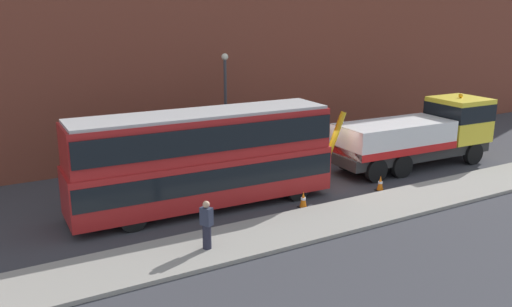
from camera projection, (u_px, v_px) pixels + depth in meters
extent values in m
plane|color=#38383D|center=(323.00, 181.00, 25.76)|extent=(120.00, 120.00, 0.00)
cube|color=gray|center=(384.00, 207.00, 22.22)|extent=(60.00, 2.80, 0.15)
cube|color=brown|center=(247.00, 10.00, 29.94)|extent=(60.00, 1.20, 16.00)
cube|color=#2D2D2D|center=(412.00, 151.00, 27.83)|extent=(9.08, 2.54, 0.55)
cube|color=yellow|center=(458.00, 119.00, 28.89)|extent=(2.69, 2.69, 2.30)
cube|color=black|center=(459.00, 111.00, 28.77)|extent=(2.72, 2.72, 0.90)
cube|color=silver|center=(394.00, 136.00, 26.99)|extent=(6.19, 2.82, 1.40)
cube|color=red|center=(393.00, 146.00, 27.12)|extent=(6.19, 2.87, 0.36)
cylinder|color=#B79914|center=(334.00, 138.00, 25.24)|extent=(1.24, 0.33, 2.52)
sphere|color=orange|center=(461.00, 96.00, 28.56)|extent=(0.24, 0.24, 0.24)
cylinder|color=black|center=(441.00, 145.00, 30.33)|extent=(1.17, 0.38, 1.16)
cylinder|color=black|center=(473.00, 154.00, 28.43)|extent=(1.17, 0.38, 1.16)
cylinder|color=black|center=(372.00, 155.00, 28.08)|extent=(1.17, 0.38, 1.16)
cylinder|color=black|center=(402.00, 166.00, 26.19)|extent=(1.17, 0.38, 1.16)
cylinder|color=black|center=(348.00, 159.00, 27.37)|extent=(1.17, 0.38, 1.16)
cylinder|color=black|center=(376.00, 170.00, 25.47)|extent=(1.17, 0.38, 1.16)
cube|color=#AD1E1E|center=(204.00, 178.00, 22.01)|extent=(11.08, 2.90, 1.90)
cube|color=#AD1E1E|center=(203.00, 136.00, 21.54)|extent=(10.86, 2.80, 1.70)
cube|color=black|center=(204.00, 172.00, 21.95)|extent=(10.98, 2.95, 0.90)
cube|color=black|center=(202.00, 133.00, 21.52)|extent=(10.76, 2.94, 1.00)
cube|color=#B2B2B2|center=(202.00, 113.00, 21.30)|extent=(10.64, 2.69, 0.12)
cube|color=yellow|center=(316.00, 134.00, 24.16)|extent=(0.12, 1.50, 0.44)
cylinder|color=black|center=(273.00, 176.00, 24.89)|extent=(1.05, 0.34, 1.04)
cylinder|color=black|center=(297.00, 189.00, 23.04)|extent=(1.05, 0.34, 1.04)
cylinder|color=black|center=(119.00, 200.00, 21.66)|extent=(1.05, 0.34, 1.04)
cylinder|color=black|center=(133.00, 218.00, 19.81)|extent=(1.05, 0.34, 1.04)
cylinder|color=#232333|center=(207.00, 237.00, 18.06)|extent=(0.40, 0.40, 0.85)
cube|color=#2D3347|center=(206.00, 216.00, 17.87)|extent=(0.41, 0.47, 0.62)
sphere|color=tan|center=(206.00, 204.00, 17.76)|extent=(0.24, 0.24, 0.24)
cone|color=orange|center=(303.00, 199.00, 22.22)|extent=(0.32, 0.32, 0.72)
cylinder|color=white|center=(303.00, 199.00, 22.21)|extent=(0.21, 0.21, 0.10)
cube|color=black|center=(303.00, 207.00, 22.31)|extent=(0.36, 0.36, 0.04)
cone|color=orange|center=(380.00, 183.00, 24.30)|extent=(0.32, 0.32, 0.72)
cylinder|color=white|center=(380.00, 182.00, 24.30)|extent=(0.21, 0.21, 0.10)
cube|color=black|center=(380.00, 190.00, 24.39)|extent=(0.36, 0.36, 0.04)
cylinder|color=#38383D|center=(226.00, 112.00, 28.25)|extent=(0.16, 0.16, 5.50)
sphere|color=#EAE5C6|center=(225.00, 57.00, 27.49)|extent=(0.36, 0.36, 0.36)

